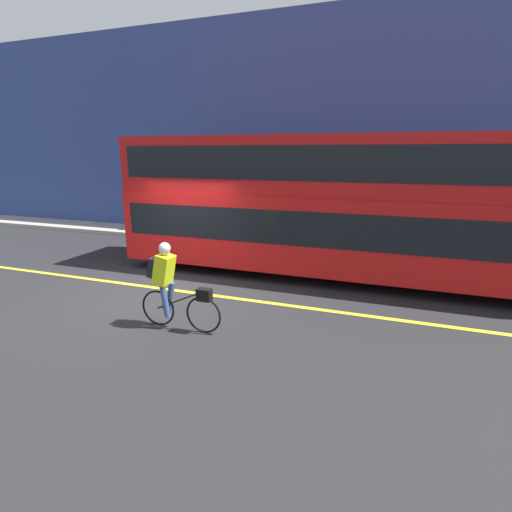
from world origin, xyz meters
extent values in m
plane|color=#232326|center=(0.00, 0.00, 0.00)|extent=(80.00, 80.00, 0.00)
cube|color=yellow|center=(0.00, 0.16, 0.00)|extent=(50.00, 0.14, 0.01)
cube|color=#A8A399|center=(0.00, 5.75, 0.07)|extent=(60.00, 1.60, 0.15)
cube|color=#33478C|center=(0.00, 6.70, 3.90)|extent=(60.00, 0.30, 7.79)
cylinder|color=black|center=(7.25, 2.63, 0.48)|extent=(0.96, 0.30, 0.96)
cylinder|color=black|center=(0.17, 2.63, 0.48)|extent=(0.96, 0.30, 0.96)
cube|color=red|center=(3.71, 2.63, 1.23)|extent=(11.43, 2.55, 1.87)
cube|color=black|center=(3.71, 2.63, 1.45)|extent=(10.97, 2.57, 0.82)
cube|color=red|center=(3.71, 2.63, 2.87)|extent=(11.43, 2.45, 1.42)
cube|color=black|center=(3.71, 2.63, 2.94)|extent=(10.97, 2.47, 0.80)
torus|color=black|center=(1.95, -1.64, 0.35)|extent=(0.69, 0.04, 0.69)
torus|color=black|center=(1.00, -1.64, 0.35)|extent=(0.69, 0.04, 0.69)
cylinder|color=black|center=(1.47, -1.64, 0.57)|extent=(0.97, 0.03, 0.47)
cylinder|color=black|center=(1.11, -1.64, 0.60)|extent=(0.03, 0.03, 0.51)
cube|color=black|center=(1.98, -1.64, 0.74)|extent=(0.26, 0.16, 0.22)
cube|color=#D8EA19|center=(1.18, -1.64, 1.13)|extent=(0.37, 0.32, 0.58)
cube|color=black|center=(0.98, -1.64, 1.15)|extent=(0.21, 0.26, 0.38)
cylinder|color=#384C7A|center=(1.22, -1.55, 0.55)|extent=(0.21, 0.11, 0.62)
cylinder|color=#384C7A|center=(1.22, -1.73, 0.55)|extent=(0.19, 0.11, 0.62)
sphere|color=tan|center=(1.22, -1.64, 1.48)|extent=(0.19, 0.19, 0.19)
sphere|color=silver|center=(1.22, -1.64, 1.52)|extent=(0.21, 0.21, 0.21)
cylinder|color=#194C23|center=(-4.87, 5.67, 0.58)|extent=(0.44, 0.44, 0.87)
cylinder|color=#59595B|center=(4.06, 5.67, 1.42)|extent=(0.07, 0.07, 2.54)
cube|color=red|center=(4.06, 5.62, 2.46)|extent=(0.36, 0.02, 0.36)
camera|label=1|loc=(5.14, -7.59, 3.20)|focal=28.00mm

